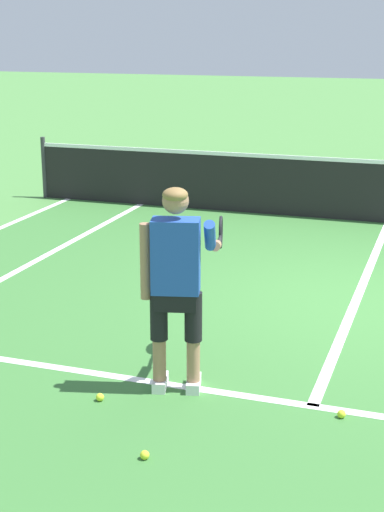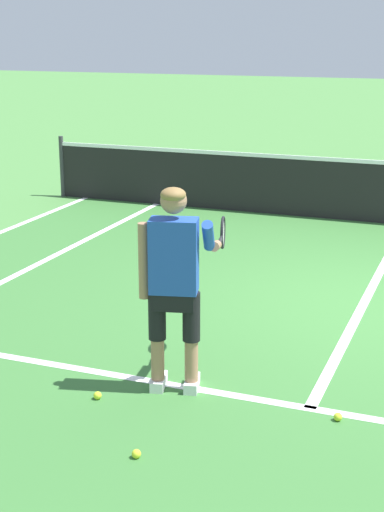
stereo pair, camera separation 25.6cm
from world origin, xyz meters
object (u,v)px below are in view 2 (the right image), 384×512
object	(u,v)px
tennis_ball_by_baseline	(338,417)
tennis_ball_near_feet	(98,395)
tennis_player	(175,275)
tennis_ball_mid_court	(136,454)

from	to	relation	value
tennis_ball_by_baseline	tennis_ball_near_feet	bearing A→B (deg)	-169.73
tennis_ball_near_feet	tennis_ball_by_baseline	bearing A→B (deg)	10.27
tennis_ball_near_feet	tennis_ball_by_baseline	xyz separation A→B (m)	(1.89, 0.34, 0.00)
tennis_player	tennis_ball_mid_court	bearing A→B (deg)	-81.93
tennis_player	tennis_ball_near_feet	size ratio (longest dim) A/B	25.95
tennis_player	tennis_ball_by_baseline	distance (m)	1.67
tennis_player	tennis_ball_mid_court	size ratio (longest dim) A/B	25.95
tennis_player	tennis_ball_near_feet	bearing A→B (deg)	-141.21
tennis_ball_near_feet	tennis_ball_mid_court	bearing A→B (deg)	-46.19
tennis_ball_near_feet	tennis_ball_mid_court	world-z (taller)	same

